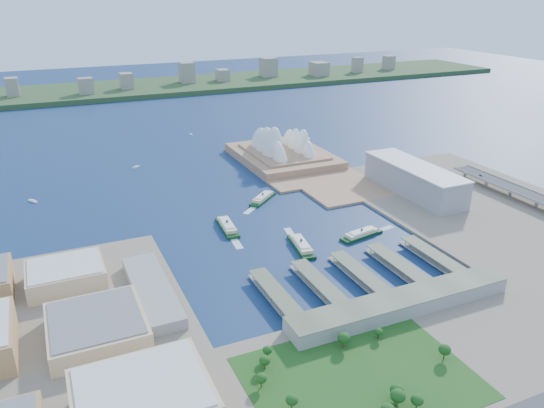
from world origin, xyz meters
name	(u,v)px	position (x,y,z in m)	size (l,w,h in m)	color
ground	(307,248)	(0.00, 0.00, 0.00)	(3000.00, 3000.00, 0.00)	#0E2342
west_land	(51,379)	(-250.00, -105.00, 1.50)	(220.00, 390.00, 3.00)	gray
south_land	(449,373)	(0.00, -210.00, 1.50)	(720.00, 180.00, 3.00)	gray
east_land	(519,226)	(240.00, -50.00, 1.50)	(240.00, 500.00, 3.00)	gray
peninsula	(290,163)	(107.50, 260.00, 1.50)	(135.00, 220.00, 3.00)	#9C7455
far_shore	(131,89)	(0.00, 980.00, 6.00)	(2200.00, 260.00, 12.00)	#2D4926
opera_house	(283,140)	(105.00, 280.00, 32.00)	(134.00, 180.00, 58.00)	white
toaster_building	(414,179)	(195.00, 80.00, 20.50)	(45.00, 155.00, 35.00)	gray
west_buildings	(45,332)	(-250.00, -70.00, 16.50)	(200.00, 280.00, 27.00)	#A27E51
ferry_wharves	(359,275)	(14.00, -75.00, 4.65)	(184.00, 90.00, 9.30)	#545D46
terminal_building	(401,304)	(15.00, -135.00, 9.00)	(200.00, 28.00, 12.00)	gray
park	(360,368)	(-60.00, -190.00, 11.00)	(150.00, 110.00, 16.00)	#194714
far_skyline	(131,77)	(0.00, 960.00, 39.50)	(1900.00, 140.00, 55.00)	gray
ferry_a	(227,225)	(-58.84, 77.72, 5.25)	(14.12, 55.49, 10.49)	#0D3617
ferry_b	(263,197)	(10.76, 140.21, 4.86)	(13.09, 51.42, 9.72)	#0D3617
ferry_c	(301,244)	(-5.72, 2.49, 5.22)	(14.05, 55.21, 10.44)	#0D3617
ferry_d	(362,233)	(65.51, 0.30, 4.86)	(13.08, 51.38, 9.72)	#0D3617
boat_a	(33,201)	(-252.54, 252.42, 1.37)	(3.56, 14.24, 2.75)	white
boat_b	(136,167)	(-109.23, 337.08, 1.46)	(3.77, 10.78, 2.91)	white
boat_c	(309,139)	(198.05, 371.57, 1.40)	(3.63, 12.45, 2.80)	white
boat_e	(191,134)	(17.93, 488.06, 1.23)	(3.19, 10.03, 2.46)	white
car_c	(481,175)	(296.00, 67.74, 15.59)	(2.07, 5.08, 1.47)	slate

